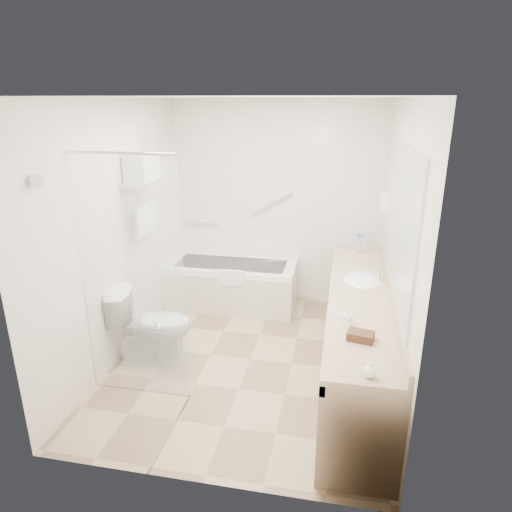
% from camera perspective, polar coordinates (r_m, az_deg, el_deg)
% --- Properties ---
extents(floor, '(3.20, 3.20, 0.00)m').
position_cam_1_polar(floor, '(4.72, -0.72, -12.75)').
color(floor, tan).
rests_on(floor, ground).
extents(ceiling, '(2.60, 3.20, 0.10)m').
position_cam_1_polar(ceiling, '(4.01, -0.87, 19.25)').
color(ceiling, silver).
rests_on(ceiling, wall_back).
extents(wall_back, '(2.60, 0.10, 2.50)m').
position_cam_1_polar(wall_back, '(5.72, 2.52, 6.55)').
color(wall_back, silver).
rests_on(wall_back, ground).
extents(wall_front, '(2.60, 0.10, 2.50)m').
position_cam_1_polar(wall_front, '(2.76, -7.69, -7.75)').
color(wall_front, silver).
rests_on(wall_front, ground).
extents(wall_left, '(0.10, 3.20, 2.50)m').
position_cam_1_polar(wall_left, '(4.63, -16.75, 2.75)').
color(wall_left, silver).
rests_on(wall_left, ground).
extents(wall_right, '(0.10, 3.20, 2.50)m').
position_cam_1_polar(wall_right, '(4.14, 17.11, 0.81)').
color(wall_right, silver).
rests_on(wall_right, ground).
extents(bathtub, '(1.60, 0.73, 0.59)m').
position_cam_1_polar(bathtub, '(5.77, -3.08, -3.51)').
color(bathtub, white).
rests_on(bathtub, floor).
extents(grab_bar_short, '(0.40, 0.03, 0.03)m').
position_cam_1_polar(grab_bar_short, '(5.97, -6.66, 4.00)').
color(grab_bar_short, silver).
rests_on(grab_bar_short, wall_back).
extents(grab_bar_long, '(0.53, 0.03, 0.33)m').
position_cam_1_polar(grab_bar_long, '(5.69, 1.96, 6.49)').
color(grab_bar_long, silver).
rests_on(grab_bar_long, wall_back).
extents(shower_enclosure, '(0.96, 0.91, 2.11)m').
position_cam_1_polar(shower_enclosure, '(3.62, -13.69, -4.60)').
color(shower_enclosure, silver).
rests_on(shower_enclosure, floor).
extents(towel_shelf, '(0.24, 0.55, 0.81)m').
position_cam_1_polar(towel_shelf, '(4.77, -14.00, 9.67)').
color(towel_shelf, silver).
rests_on(towel_shelf, wall_left).
extents(vanity_counter, '(0.55, 2.70, 0.95)m').
position_cam_1_polar(vanity_counter, '(4.20, 12.73, -7.49)').
color(vanity_counter, tan).
rests_on(vanity_counter, floor).
extents(sink, '(0.40, 0.52, 0.14)m').
position_cam_1_polar(sink, '(4.50, 13.20, -3.22)').
color(sink, white).
rests_on(sink, vanity_counter).
extents(faucet, '(0.03, 0.03, 0.14)m').
position_cam_1_polar(faucet, '(4.47, 15.16, -2.02)').
color(faucet, silver).
rests_on(faucet, vanity_counter).
extents(mirror, '(0.02, 2.00, 1.20)m').
position_cam_1_polar(mirror, '(3.91, 17.58, 4.32)').
color(mirror, '#A8ACB4').
rests_on(mirror, wall_right).
extents(hairdryer_unit, '(0.08, 0.10, 0.18)m').
position_cam_1_polar(hairdryer_unit, '(5.10, 15.71, 6.61)').
color(hairdryer_unit, white).
rests_on(hairdryer_unit, wall_right).
extents(toilet, '(0.84, 0.58, 0.76)m').
position_cam_1_polar(toilet, '(4.64, -12.90, -8.46)').
color(toilet, white).
rests_on(toilet, floor).
extents(amenity_basket, '(0.21, 0.16, 0.06)m').
position_cam_1_polar(amenity_basket, '(3.39, 12.95, -9.72)').
color(amenity_basket, '#412917').
rests_on(amenity_basket, vanity_counter).
extents(soap_bottle_a, '(0.13, 0.17, 0.07)m').
position_cam_1_polar(soap_bottle_a, '(3.55, 11.24, -8.15)').
color(soap_bottle_a, white).
rests_on(soap_bottle_a, vanity_counter).
extents(soap_bottle_b, '(0.11, 0.12, 0.08)m').
position_cam_1_polar(soap_bottle_b, '(2.99, 14.04, -13.79)').
color(soap_bottle_b, white).
rests_on(soap_bottle_b, vanity_counter).
extents(water_bottle_left, '(0.06, 0.06, 0.19)m').
position_cam_1_polar(water_bottle_left, '(5.26, 12.84, 1.45)').
color(water_bottle_left, silver).
rests_on(water_bottle_left, vanity_counter).
extents(water_bottle_mid, '(0.06, 0.06, 0.21)m').
position_cam_1_polar(water_bottle_mid, '(5.26, 13.27, 1.49)').
color(water_bottle_mid, silver).
rests_on(water_bottle_mid, vanity_counter).
extents(water_bottle_right, '(0.06, 0.06, 0.21)m').
position_cam_1_polar(water_bottle_right, '(5.26, 12.61, 1.54)').
color(water_bottle_right, silver).
rests_on(water_bottle_right, vanity_counter).
extents(drinking_glass_near, '(0.07, 0.07, 0.09)m').
position_cam_1_polar(drinking_glass_near, '(4.57, 12.44, -1.78)').
color(drinking_glass_near, silver).
rests_on(drinking_glass_near, vanity_counter).
extents(drinking_glass_far, '(0.08, 0.08, 0.09)m').
position_cam_1_polar(drinking_glass_far, '(4.92, 11.48, -0.20)').
color(drinking_glass_far, silver).
rests_on(drinking_glass_far, vanity_counter).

